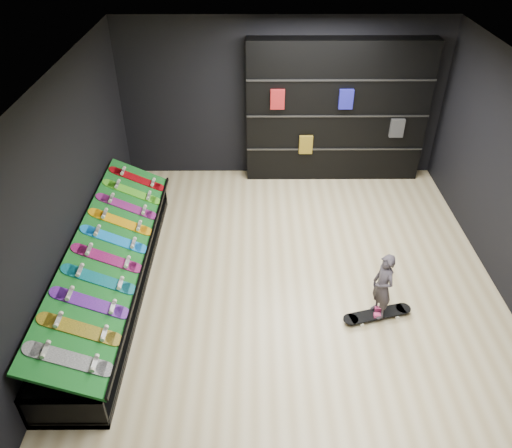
{
  "coord_description": "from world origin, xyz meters",
  "views": [
    {
      "loc": [
        -0.53,
        -5.39,
        4.94
      ],
      "look_at": [
        -0.5,
        0.2,
        1.0
      ],
      "focal_mm": 35.0,
      "sensor_mm": 36.0,
      "label": 1
    }
  ],
  "objects_px": {
    "back_shelving": "(336,112)",
    "child": "(381,297)",
    "display_rack": "(112,276)",
    "floor_skateboard": "(377,315)"
  },
  "relations": [
    {
      "from": "back_shelving",
      "to": "child",
      "type": "xyz_separation_m",
      "value": [
        0.13,
        -3.92,
        -0.95
      ]
    },
    {
      "from": "display_rack",
      "to": "child",
      "type": "bearing_deg",
      "value": -9.3
    },
    {
      "from": "display_rack",
      "to": "floor_skateboard",
      "type": "xyz_separation_m",
      "value": [
        3.68,
        -0.6,
        -0.2
      ]
    },
    {
      "from": "floor_skateboard",
      "to": "display_rack",
      "type": "bearing_deg",
      "value": 155.72
    },
    {
      "from": "child",
      "to": "floor_skateboard",
      "type": "bearing_deg",
      "value": 0.0
    },
    {
      "from": "floor_skateboard",
      "to": "child",
      "type": "distance_m",
      "value": 0.34
    },
    {
      "from": "display_rack",
      "to": "back_shelving",
      "type": "height_order",
      "value": "back_shelving"
    },
    {
      "from": "back_shelving",
      "to": "floor_skateboard",
      "type": "height_order",
      "value": "back_shelving"
    },
    {
      "from": "back_shelving",
      "to": "floor_skateboard",
      "type": "xyz_separation_m",
      "value": [
        0.13,
        -3.92,
        -1.28
      ]
    },
    {
      "from": "floor_skateboard",
      "to": "child",
      "type": "height_order",
      "value": "child"
    }
  ]
}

